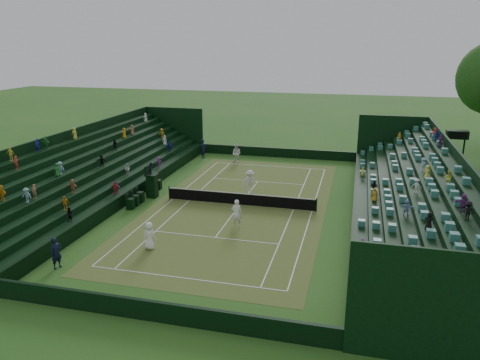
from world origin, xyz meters
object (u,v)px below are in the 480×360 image
(tennis_net, at_px, (240,198))
(player_near_west, at_px, (149,236))
(player_near_east, at_px, (237,213))
(player_far_east, at_px, (250,181))
(player_far_west, at_px, (237,154))
(umpire_chair, at_px, (152,183))

(tennis_net, xyz_separation_m, player_near_west, (-3.31, -8.99, 0.33))
(player_near_east, height_order, player_far_east, player_near_east)
(player_near_east, distance_m, player_far_west, 17.14)
(umpire_chair, height_order, player_far_west, umpire_chair)
(player_far_west, xyz_separation_m, player_far_east, (3.53, -9.17, -0.03))
(player_far_west, distance_m, player_far_east, 9.82)
(umpire_chair, height_order, player_far_east, umpire_chair)
(player_near_west, bearing_deg, player_far_east, -105.71)
(player_far_east, bearing_deg, umpire_chair, 175.47)
(player_near_west, distance_m, player_far_west, 21.27)
(player_near_west, relative_size, player_near_east, 0.88)
(umpire_chair, relative_size, player_far_east, 1.48)
(tennis_net, bearing_deg, player_near_west, -110.23)
(player_far_east, bearing_deg, player_far_west, 83.89)
(umpire_chair, xyz_separation_m, player_near_east, (8.13, -4.36, -0.25))
(tennis_net, height_order, player_near_east, player_near_east)
(umpire_chair, distance_m, player_near_west, 9.89)
(player_near_west, xyz_separation_m, player_far_west, (-0.19, 21.27, 0.14))
(player_far_east, bearing_deg, player_near_west, -132.59)
(tennis_net, distance_m, player_near_east, 4.40)
(player_near_west, height_order, player_far_west, player_far_west)
(player_near_west, height_order, player_far_east, player_far_east)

